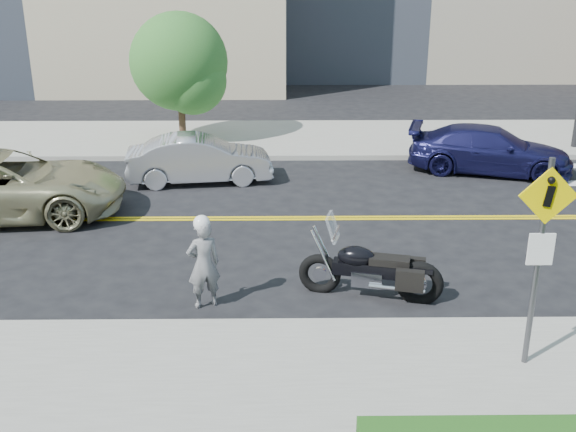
# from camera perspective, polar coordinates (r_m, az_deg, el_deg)

# --- Properties ---
(ground_plane) EXTENTS (120.00, 120.00, 0.00)m
(ground_plane) POSITION_cam_1_polar(r_m,az_deg,el_deg) (15.53, -3.36, -0.22)
(ground_plane) COLOR black
(ground_plane) RESTS_ON ground
(sidewalk_near) EXTENTS (60.00, 5.00, 0.15)m
(sidewalk_near) POSITION_cam_1_polar(r_m,az_deg,el_deg) (8.86, -5.55, -16.91)
(sidewalk_near) COLOR #9E9B91
(sidewalk_near) RESTS_ON ground_plane
(sidewalk_far) EXTENTS (60.00, 5.00, 0.15)m
(sidewalk_far) POSITION_cam_1_polar(r_m,az_deg,el_deg) (22.68, -2.54, 6.57)
(sidewalk_far) COLOR #9E9B91
(sidewalk_far) RESTS_ON ground_plane
(pedestrian_sign) EXTENTS (0.78, 0.08, 3.00)m
(pedestrian_sign) POSITION_cam_1_polar(r_m,az_deg,el_deg) (9.56, 20.62, -2.27)
(pedestrian_sign) COLOR #4C4C51
(pedestrian_sign) RESTS_ON sidewalk_near
(motorcyclist) EXTENTS (0.66, 0.55, 1.64)m
(motorcyclist) POSITION_cam_1_polar(r_m,az_deg,el_deg) (11.32, -7.17, -3.86)
(motorcyclist) COLOR silver
(motorcyclist) RESTS_ON ground
(motorcycle) EXTENTS (2.53, 1.29, 1.47)m
(motorcycle) POSITION_cam_1_polar(r_m,az_deg,el_deg) (11.68, 7.06, -3.53)
(motorcycle) COLOR black
(motorcycle) RESTS_ON ground
(suv) EXTENTS (5.72, 3.09, 1.52)m
(suv) POSITION_cam_1_polar(r_m,az_deg,el_deg) (16.71, -23.02, 2.41)
(suv) COLOR tan
(suv) RESTS_ON ground
(parked_car_silver) EXTENTS (3.98, 1.82, 1.26)m
(parked_car_silver) POSITION_cam_1_polar(r_m,az_deg,el_deg) (18.19, -7.49, 4.79)
(parked_car_silver) COLOR #B0B1B8
(parked_car_silver) RESTS_ON ground
(parked_car_blue) EXTENTS (4.79, 2.95, 1.30)m
(parked_car_blue) POSITION_cam_1_polar(r_m,az_deg,el_deg) (19.75, 16.70, 5.39)
(parked_car_blue) COLOR #181849
(parked_car_blue) RESTS_ON ground
(tree_far_a) EXTENTS (3.08, 3.08, 4.21)m
(tree_far_a) POSITION_cam_1_polar(r_m,az_deg,el_deg) (22.00, -9.22, 12.78)
(tree_far_a) COLOR #382619
(tree_far_a) RESTS_ON ground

